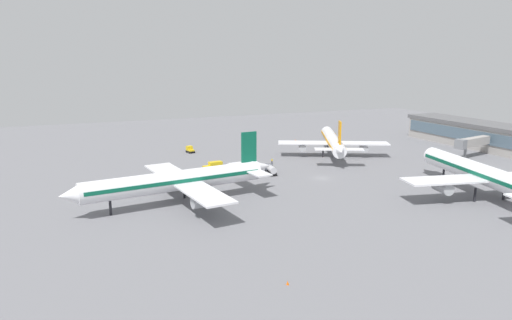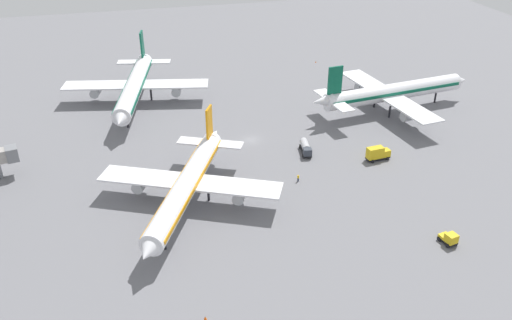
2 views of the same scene
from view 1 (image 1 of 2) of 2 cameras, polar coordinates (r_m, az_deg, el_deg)
ground at (r=127.32m, az=8.13°, el=-2.27°), size 288.00×288.00×0.00m
terminal_building at (r=190.45m, az=25.71°, el=2.95°), size 58.20×14.88×9.34m
airplane_at_gate at (r=103.84m, az=-9.68°, el=-2.55°), size 40.02×49.59×15.09m
airplane_taxiing at (r=119.93m, az=26.45°, el=-1.60°), size 50.52×41.09×15.50m
airplane_distant at (r=156.71m, az=9.53°, el=2.35°), size 42.95×35.69×14.01m
catering_truck at (r=131.97m, az=-5.34°, el=-0.91°), size 2.68×5.77×3.30m
baggage_tug at (r=162.23m, az=-8.25°, el=1.32°), size 3.50×2.74×2.30m
fuel_truck at (r=130.48m, az=1.86°, el=-1.16°), size 6.53×3.02×2.50m
ground_crew_worker at (r=143.44m, az=2.00°, el=-0.14°), size 0.53×0.53×1.67m
jet_bridge at (r=168.03m, az=25.32°, el=2.01°), size 6.26×16.91×6.74m
safety_cone_near_gate at (r=68.78m, az=3.97°, el=-15.02°), size 0.44×0.44×0.60m
safety_cone_mid_apron at (r=184.90m, az=4.94°, el=2.49°), size 0.44×0.44×0.60m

